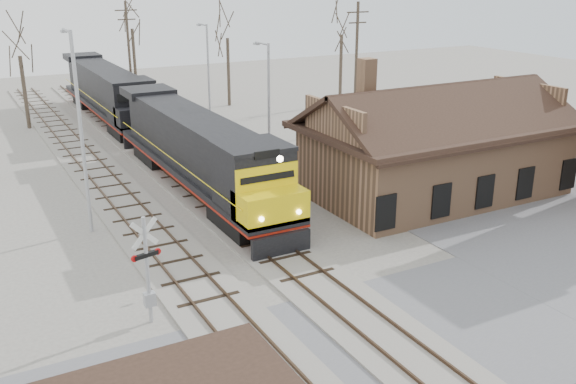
% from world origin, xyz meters
% --- Properties ---
extents(ground, '(140.00, 140.00, 0.00)m').
position_xyz_m(ground, '(0.00, 0.00, 0.00)').
color(ground, '#A09A90').
rests_on(ground, ground).
extents(road, '(60.00, 9.00, 0.03)m').
position_xyz_m(road, '(0.00, 0.00, 0.01)').
color(road, slate).
rests_on(road, ground).
extents(track_main, '(3.40, 90.00, 0.24)m').
position_xyz_m(track_main, '(0.00, 15.00, 0.07)').
color(track_main, '#A09A90').
rests_on(track_main, ground).
extents(track_siding, '(3.40, 90.00, 0.24)m').
position_xyz_m(track_siding, '(-4.50, 15.00, 0.07)').
color(track_siding, '#A09A90').
rests_on(track_siding, ground).
extents(depot, '(15.20, 9.31, 7.90)m').
position_xyz_m(depot, '(11.99, 12.00, 2.41)').
color(depot, '#A07352').
rests_on(depot, ground).
extents(locomotive_lead, '(3.18, 21.29, 4.73)m').
position_xyz_m(locomotive_lead, '(0.00, 18.36, 2.48)').
color(locomotive_lead, black).
rests_on(locomotive_lead, ground).
extents(locomotive_trailing, '(3.18, 21.29, 4.48)m').
position_xyz_m(locomotive_trailing, '(0.00, 39.93, 2.48)').
color(locomotive_trailing, black).
rests_on(locomotive_trailing, ground).
extents(crossbuck_far, '(1.18, 0.36, 4.19)m').
position_xyz_m(crossbuck_far, '(-6.95, 5.62, 1.96)').
color(crossbuck_far, '#A5A8AD').
rests_on(crossbuck_far, ground).
extents(streetlight_a, '(0.25, 2.04, 9.86)m').
position_xyz_m(streetlight_a, '(-6.96, 15.74, 5.47)').
color(streetlight_a, '#A5A8AD').
rests_on(streetlight_a, ground).
extents(streetlight_b, '(0.25, 2.04, 8.17)m').
position_xyz_m(streetlight_b, '(5.61, 20.79, 4.61)').
color(streetlight_b, '#A5A8AD').
rests_on(streetlight_b, ground).
extents(streetlight_c, '(0.25, 2.04, 8.40)m').
position_xyz_m(streetlight_c, '(6.66, 33.64, 4.73)').
color(streetlight_c, '#A5A8AD').
rests_on(streetlight_c, ground).
extents(utility_pole_b, '(2.00, 0.24, 9.83)m').
position_xyz_m(utility_pole_b, '(3.09, 43.85, 5.14)').
color(utility_pole_b, '#382D23').
rests_on(utility_pole_b, ground).
extents(utility_pole_c, '(2.00, 0.24, 10.12)m').
position_xyz_m(utility_pole_c, '(17.04, 27.70, 5.29)').
color(utility_pole_c, '#382D23').
rests_on(utility_pole_c, ground).
extents(tree_b, '(3.94, 3.94, 9.67)m').
position_xyz_m(tree_b, '(-6.56, 40.73, 6.88)').
color(tree_b, '#382D23').
rests_on(tree_b, ground).
extents(tree_c, '(4.60, 4.60, 11.26)m').
position_xyz_m(tree_c, '(5.18, 49.99, 8.02)').
color(tree_c, '#382D23').
rests_on(tree_c, ground).
extents(tree_d, '(4.26, 4.26, 10.43)m').
position_xyz_m(tree_d, '(11.88, 41.57, 7.43)').
color(tree_d, '#382D23').
rests_on(tree_d, ground).
extents(tree_e, '(4.41, 4.41, 10.80)m').
position_xyz_m(tree_e, '(21.80, 37.23, 7.69)').
color(tree_e, '#382D23').
rests_on(tree_e, ground).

